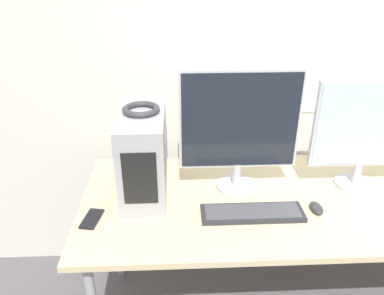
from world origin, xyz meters
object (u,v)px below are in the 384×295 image
(mouse, at_px, (316,208))
(cell_phone, at_px, (92,219))
(headphones, at_px, (141,109))
(monitor_main, at_px, (239,126))
(monitor_right_near, at_px, (367,131))
(keyboard, at_px, (252,213))
(pc_tower, at_px, (144,152))

(mouse, xyz_separation_m, cell_phone, (-0.98, -0.02, -0.01))
(headphones, bearing_deg, monitor_main, -0.83)
(monitor_main, height_order, monitor_right_near, monitor_main)
(headphones, xyz_separation_m, monitor_main, (0.43, -0.01, -0.09))
(monitor_right_near, height_order, keyboard, monitor_right_near)
(monitor_right_near, bearing_deg, keyboard, -158.57)
(monitor_main, relative_size, cell_phone, 4.09)
(headphones, relative_size, monitor_right_near, 0.31)
(keyboard, distance_m, mouse, 0.29)
(headphones, bearing_deg, monitor_right_near, -1.10)
(pc_tower, xyz_separation_m, monitor_main, (0.43, -0.01, 0.13))
(monitor_right_near, relative_size, cell_phone, 3.72)
(mouse, height_order, cell_phone, mouse)
(pc_tower, relative_size, cell_phone, 3.30)
(monitor_right_near, bearing_deg, headphones, 178.90)
(pc_tower, distance_m, cell_phone, 0.37)
(pc_tower, xyz_separation_m, cell_phone, (-0.22, -0.23, -0.19))
(pc_tower, xyz_separation_m, mouse, (0.76, -0.21, -0.18))
(pc_tower, height_order, monitor_main, monitor_main)
(headphones, height_order, monitor_right_near, monitor_right_near)
(monitor_main, xyz_separation_m, cell_phone, (-0.65, -0.23, -0.32))
(cell_phone, bearing_deg, monitor_right_near, 20.41)
(monitor_main, distance_m, monitor_right_near, 0.58)
(headphones, relative_size, keyboard, 0.37)
(headphones, height_order, keyboard, headphones)
(cell_phone, bearing_deg, keyboard, 10.60)
(headphones, xyz_separation_m, cell_phone, (-0.22, -0.23, -0.40))
(pc_tower, bearing_deg, cell_phone, -132.59)
(monitor_right_near, bearing_deg, pc_tower, 178.95)
(pc_tower, bearing_deg, monitor_main, -0.71)
(pc_tower, distance_m, headphones, 0.21)
(mouse, bearing_deg, monitor_right_near, 36.91)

